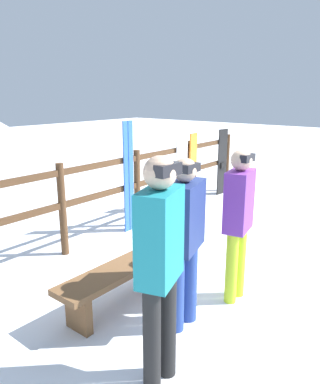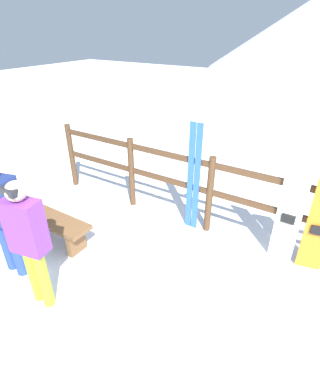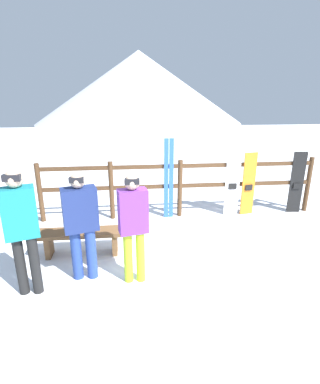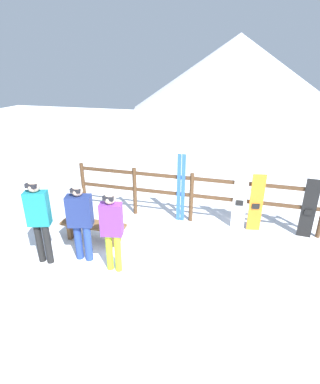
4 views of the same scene
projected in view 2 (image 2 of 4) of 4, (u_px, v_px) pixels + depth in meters
ground_plane at (147, 302)px, 3.48m from camera, size 40.00×40.00×0.00m
fence at (210, 189)px, 4.35m from camera, size 5.84×0.10×1.23m
bench at (49, 222)px, 4.34m from camera, size 1.42×0.36×0.42m
person_purple at (28, 238)px, 3.05m from camera, size 0.41×0.28×1.56m
person_navy at (1, 213)px, 3.51m from camera, size 0.51×0.37×1.56m
ski_pair_blue at (193, 179)px, 4.37m from camera, size 0.19×0.02×1.69m
snowboard_white at (290, 214)px, 3.80m from camera, size 0.30×0.06×1.45m
snowboard_orange at (320, 225)px, 3.65m from camera, size 0.30×0.10×1.37m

